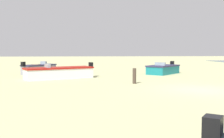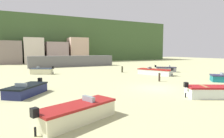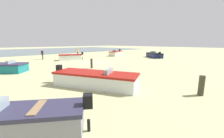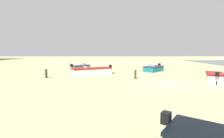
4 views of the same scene
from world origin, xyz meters
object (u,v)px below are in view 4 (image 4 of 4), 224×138
at_px(boat_white_1, 215,77).
at_px(boat_teal_6, 154,69).
at_px(boat_grey_3, 80,68).
at_px(boat_white_5, 92,71).
at_px(mooring_post_near_water, 135,74).
at_px(mooring_post_mid_beach, 46,74).

xyz_separation_m(boat_white_1, boat_teal_6, (8.86, 4.06, -0.04)).
height_order(boat_white_1, boat_grey_3, boat_white_1).
bearing_deg(boat_white_1, boat_white_5, -175.68).
bearing_deg(boat_white_1, boat_grey_3, 174.44).
bearing_deg(boat_white_5, mooring_post_near_water, -149.69).
distance_m(boat_white_5, mooring_post_near_water, 6.47).
relative_size(boat_teal_6, mooring_post_near_water, 3.74).
bearing_deg(boat_white_5, boat_white_1, -137.72).
xyz_separation_m(boat_grey_3, mooring_post_mid_beach, (-7.38, 2.72, 0.07)).
relative_size(boat_grey_3, boat_teal_6, 0.91).
bearing_deg(mooring_post_near_water, boat_white_5, 55.61).
xyz_separation_m(boat_white_5, mooring_post_near_water, (-3.66, -5.34, 0.06)).
distance_m(boat_white_5, mooring_post_mid_beach, 5.87).
bearing_deg(mooring_post_near_water, boat_grey_3, 43.63).
relative_size(boat_white_5, mooring_post_mid_beach, 5.20).
bearing_deg(mooring_post_mid_beach, boat_white_1, -97.84).
bearing_deg(mooring_post_mid_beach, boat_teal_6, -66.15).
height_order(boat_teal_6, mooring_post_near_water, boat_teal_6).
xyz_separation_m(boat_white_5, boat_teal_6, (3.37, -9.25, -0.03)).
bearing_deg(boat_teal_6, boat_white_5, 62.63).
bearing_deg(boat_white_1, boat_teal_6, 141.38).
distance_m(boat_grey_3, mooring_post_mid_beach, 7.86).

